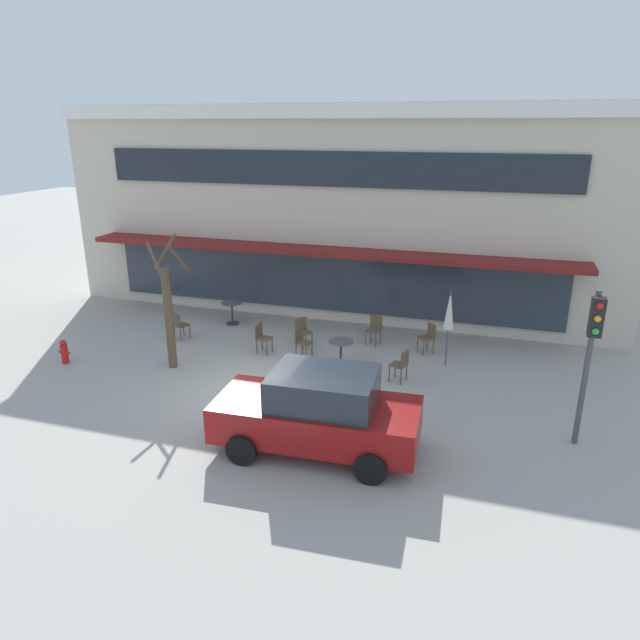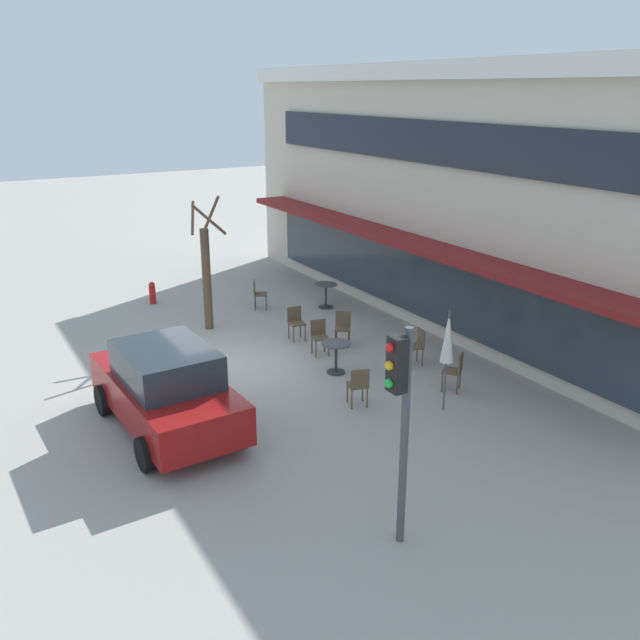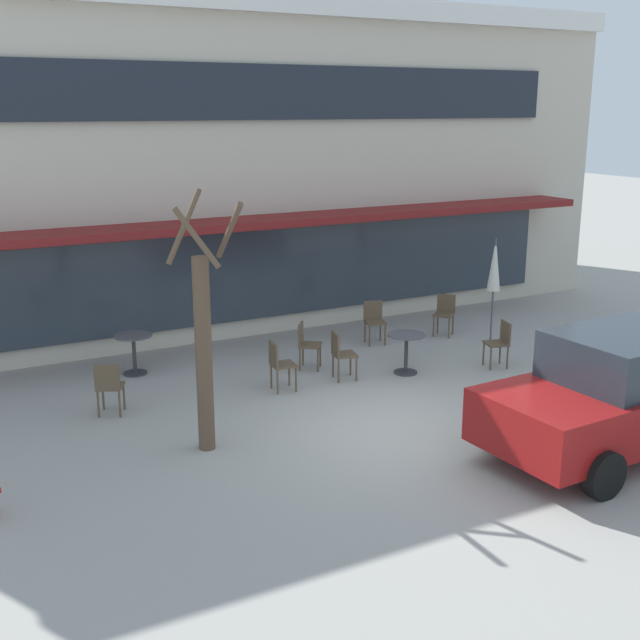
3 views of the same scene
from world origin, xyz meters
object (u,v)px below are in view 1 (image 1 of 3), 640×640
parked_sedan (318,412)px  street_tree (169,312)px  cafe_chair_2 (375,328)px  cafe_chair_5 (179,324)px  cafe_table_streetside (341,349)px  traffic_light_pole (591,345)px  cafe_chair_4 (428,336)px  fire_hydrant (64,351)px  cafe_chair_3 (303,330)px  patio_umbrella_green_folded (449,311)px  cafe_chair_0 (262,336)px  cafe_table_near_wall (232,309)px  cafe_chair_6 (401,363)px  cafe_chair_1 (302,341)px

parked_sedan → street_tree: (-5.18, 2.88, 0.74)m
cafe_chair_2 → parked_sedan: (0.17, -6.31, 0.35)m
cafe_chair_5 → cafe_chair_2: bearing=14.0°
cafe_table_streetside → traffic_light_pole: traffic_light_pole is taller
cafe_chair_4 → fire_hydrant: size_ratio=1.26×
cafe_chair_3 → cafe_chair_5: bearing=-170.8°
patio_umbrella_green_folded → cafe_chair_0: patio_umbrella_green_folded is taller
cafe_table_near_wall → cafe_chair_6: cafe_chair_6 is taller
cafe_chair_0 → cafe_table_near_wall: bearing=133.2°
cafe_chair_0 → parked_sedan: 5.61m
cafe_chair_4 → fire_hydrant: bearing=-158.3°
cafe_chair_2 → cafe_chair_5: size_ratio=1.00×
cafe_chair_4 → traffic_light_pole: bearing=-49.7°
cafe_chair_0 → cafe_chair_6: size_ratio=1.00×
cafe_chair_6 → fire_hydrant: (-9.35, -1.60, -0.17)m
cafe_table_streetside → cafe_chair_1: cafe_chair_1 is taller
cafe_chair_0 → cafe_chair_4: size_ratio=1.00×
cafe_chair_0 → cafe_chair_3: (0.98, 0.87, 0.00)m
cafe_table_streetside → street_tree: (-4.47, -1.45, 1.11)m
cafe_chair_1 → street_tree: bearing=-152.0°
patio_umbrella_green_folded → cafe_chair_2: (-2.28, 1.04, -1.10)m
fire_hydrant → cafe_chair_1: bearing=20.8°
cafe_table_near_wall → traffic_light_pole: 11.59m
cafe_chair_0 → street_tree: size_ratio=0.24×
cafe_table_streetside → fire_hydrant: (-7.56, -2.13, -0.16)m
cafe_chair_3 → cafe_chair_6: (3.30, -1.66, 0.00)m
cafe_table_near_wall → cafe_chair_4: 6.71m
cafe_chair_3 → cafe_chair_6: bearing=-26.8°
cafe_table_near_wall → fire_hydrant: 5.46m
cafe_chair_1 → cafe_chair_4: (3.46, 1.49, 0.00)m
cafe_table_near_wall → fire_hydrant: bearing=-124.5°
cafe_table_streetside → patio_umbrella_green_folded: 3.17m
cafe_chair_4 → parked_sedan: (-1.50, -6.09, 0.35)m
traffic_light_pole → fire_hydrant: 13.58m
cafe_table_streetside → fire_hydrant: size_ratio=1.08×
cafe_chair_0 → traffic_light_pole: 9.00m
cafe_chair_3 → fire_hydrant: cafe_chair_3 is taller
cafe_chair_5 → cafe_table_near_wall: bearing=63.5°
cafe_chair_5 → traffic_light_pole: 11.81m
cafe_chair_6 → fire_hydrant: 9.48m
cafe_chair_5 → cafe_chair_4: bearing=9.4°
cafe_chair_6 → parked_sedan: 3.96m
cafe_chair_3 → cafe_chair_6: size_ratio=1.00×
cafe_chair_1 → cafe_chair_2: (1.79, 1.71, 0.00)m
cafe_table_near_wall → cafe_table_streetside: 5.06m
cafe_chair_1 → cafe_chair_0: bearing=-179.5°
cafe_table_streetside → cafe_chair_5: (-5.40, 0.50, 0.01)m
fire_hydrant → cafe_table_streetside: bearing=15.7°
cafe_table_near_wall → cafe_chair_1: cafe_chair_1 is taller
street_tree → cafe_table_streetside: bearing=18.0°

